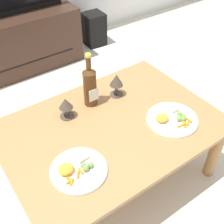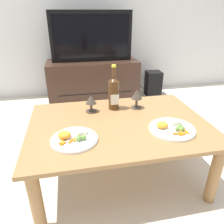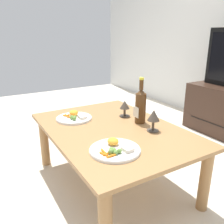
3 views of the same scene
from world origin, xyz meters
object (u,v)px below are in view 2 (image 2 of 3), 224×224
Objects in this scene: dinner_plate_right at (172,128)px; floor_speaker at (153,83)px; tv_screen at (92,37)px; wine_bottle at (114,92)px; dinner_plate_left at (74,138)px; goblet_right at (137,95)px; tv_stand at (93,81)px; dining_table at (119,131)px; goblet_left at (91,101)px.

floor_speaker is at bearing 71.63° from dinner_plate_right.
wine_bottle is at bearing -89.99° from tv_screen.
dinner_plate_right is at bearing -80.46° from tv_screen.
dinner_plate_right is at bearing -53.43° from wine_bottle.
dinner_plate_right reaches higher than floor_speaker.
dinner_plate_left is at bearing -100.43° from tv_screen.
goblet_right is at bearing -7.14° from wine_bottle.
floor_speaker is 1.26× the size of dinner_plate_left.
goblet_right is at bearing -82.72° from tv_screen.
wine_bottle is at bearing -89.99° from tv_stand.
dinner_plate_right is (0.12, -0.37, -0.09)m from goblet_right.
tv_stand is at bearing 90.01° from wine_bottle.
tv_screen is (0.01, 1.57, 0.45)m from dining_table.
dining_table is at bearing -131.80° from goblet_right.
tv_stand is 0.57m from tv_screen.
wine_bottle is 0.50m from dinner_plate_right.
goblet_right is 0.62m from dinner_plate_left.
wine_bottle is 0.18m from goblet_left.
dinner_plate_right is at bearing -72.44° from goblet_right.
tv_screen is at bearing 82.75° from goblet_left.
tv_screen is 1.79m from dinner_plate_left.
wine_bottle reaches higher than goblet_right.
floor_speaker is 1.74m from goblet_left.
goblet_left is at bearing -124.49° from floor_speaker.
tv_stand is at bearing -177.83° from floor_speaker.
goblet_left is 0.47× the size of dinner_plate_left.
tv_screen is at bearing -177.67° from floor_speaker.
tv_screen reaches higher than dinner_plate_left.
wine_bottle is at bearing 126.57° from dinner_plate_right.
goblet_right is at bearing 107.56° from dinner_plate_right.
dinner_plate_right is (0.29, -0.39, -0.12)m from wine_bottle.
dining_table is 0.36m from dinner_plate_left.
dining_table is 0.33m from goblet_right.
dinner_plate_left is (-0.32, -0.39, -0.12)m from wine_bottle.
floor_speaker is at bearing 52.53° from goblet_left.
wine_bottle is (-0.86, -1.33, 0.41)m from floor_speaker.
dinner_plate_right is at bearing -38.56° from goblet_left.
floor_speaker is (0.87, 1.56, -0.21)m from dining_table.
goblet_right reaches higher than dining_table.
wine_bottle reaches higher than dinner_plate_right.
dining_table is at bearing -51.91° from goblet_left.
dinner_plate_left reaches higher than dining_table.
goblet_right is 0.40m from dinner_plate_right.
dinner_plate_right is at bearing -105.40° from floor_speaker.
tv_screen is at bearing 89.59° from dining_table.
wine_bottle is 1.23× the size of dinner_plate_left.
tv_screen is 2.97× the size of floor_speaker.
goblet_right is at bearing 36.80° from dinner_plate_left.
tv_stand is 4.35× the size of dinner_plate_left.
wine_bottle is at bearing -119.99° from floor_speaker.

